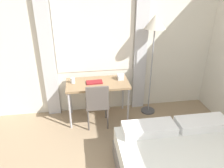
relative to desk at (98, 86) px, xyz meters
The scene contains 7 objects.
wall_back_with_window 0.79m from the desk, 58.58° to the left, with size 5.06×0.13×2.70m.
desk is the anchor object (origin of this frame).
desk_chair 0.33m from the desk, 98.32° to the right, with size 0.41×0.41×0.86m.
standing_lamp 1.41m from the desk, ahead, with size 0.37×0.37×1.91m.
telephone 0.46m from the desk, 11.37° to the left, with size 0.13×0.14×0.11m.
book 0.10m from the desk, behind, with size 0.29×0.17×0.02m.
mug 0.46m from the desk, behind, with size 0.08×0.08×0.10m.
Camera 1 is at (-0.53, -0.51, 2.46)m, focal length 35.00 mm.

